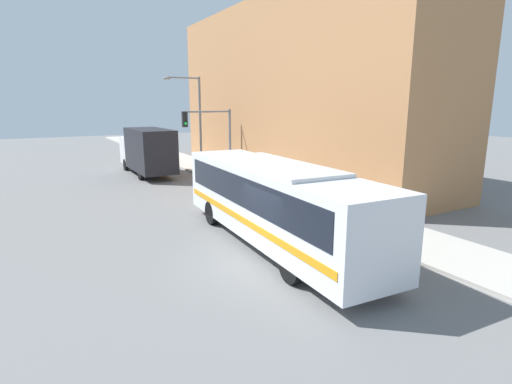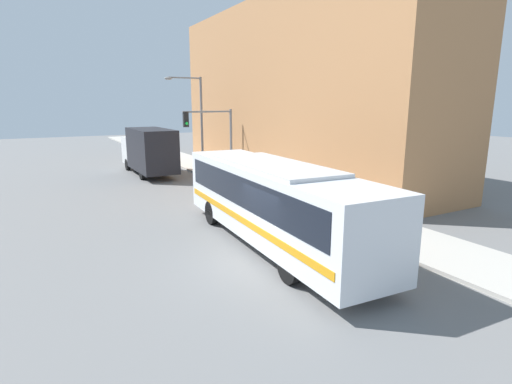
{
  "view_description": "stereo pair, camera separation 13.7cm",
  "coord_description": "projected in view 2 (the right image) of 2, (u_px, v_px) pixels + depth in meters",
  "views": [
    {
      "loc": [
        -6.1,
        -10.52,
        5.11
      ],
      "look_at": [
        2.43,
        4.38,
        1.32
      ],
      "focal_mm": 28.0,
      "sensor_mm": 36.0,
      "label": 1
    },
    {
      "loc": [
        -5.98,
        -10.58,
        5.11
      ],
      "look_at": [
        2.43,
        4.38,
        1.32
      ],
      "focal_mm": 28.0,
      "sensor_mm": 36.0,
      "label": 2
    }
  ],
  "objects": [
    {
      "name": "fire_hydrant",
      "position": [
        331.0,
        212.0,
        17.41
      ],
      "size": [
        0.27,
        0.36,
        0.72
      ],
      "color": "red",
      "rests_on": "sidewalk"
    },
    {
      "name": "sidewalk",
      "position": [
        203.0,
        167.0,
        32.92
      ],
      "size": [
        3.27,
        70.0,
        0.13
      ],
      "color": "#B7B2A8",
      "rests_on": "ground_plane"
    },
    {
      "name": "delivery_truck",
      "position": [
        148.0,
        150.0,
        29.27
      ],
      "size": [
        2.33,
        7.94,
        3.39
      ],
      "color": "black",
      "rests_on": "ground_plane"
    },
    {
      "name": "street_lamp",
      "position": [
        197.0,
        115.0,
        29.66
      ],
      "size": [
        2.81,
        0.28,
        6.93
      ],
      "color": "slate",
      "rests_on": "sidewalk"
    },
    {
      "name": "parking_meter",
      "position": [
        243.0,
        174.0,
        24.32
      ],
      "size": [
        0.14,
        0.14,
        1.19
      ],
      "color": "slate",
      "rests_on": "sidewalk"
    },
    {
      "name": "building_facade",
      "position": [
        294.0,
        91.0,
        28.53
      ],
      "size": [
        6.0,
        25.49,
        12.02
      ],
      "color": "#B27A4C",
      "rests_on": "ground_plane"
    },
    {
      "name": "traffic_light_pole",
      "position": [
        214.0,
        132.0,
        24.97
      ],
      "size": [
        3.28,
        0.35,
        4.67
      ],
      "color": "slate",
      "rests_on": "sidewalk"
    },
    {
      "name": "ground_plane",
      "position": [
        257.0,
        265.0,
        12.97
      ],
      "size": [
        120.0,
        120.0,
        0.0
      ],
      "primitive_type": "plane",
      "color": "slate"
    },
    {
      "name": "city_bus",
      "position": [
        272.0,
        198.0,
        14.44
      ],
      "size": [
        3.11,
        11.32,
        3.06
      ],
      "rotation": [
        0.0,
        0.0,
        -0.06
      ],
      "color": "silver",
      "rests_on": "ground_plane"
    },
    {
      "name": "pedestrian_near_corner",
      "position": [
        299.0,
        180.0,
        22.3
      ],
      "size": [
        0.34,
        0.34,
        1.67
      ],
      "color": "#23283D",
      "rests_on": "sidewalk"
    }
  ]
}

